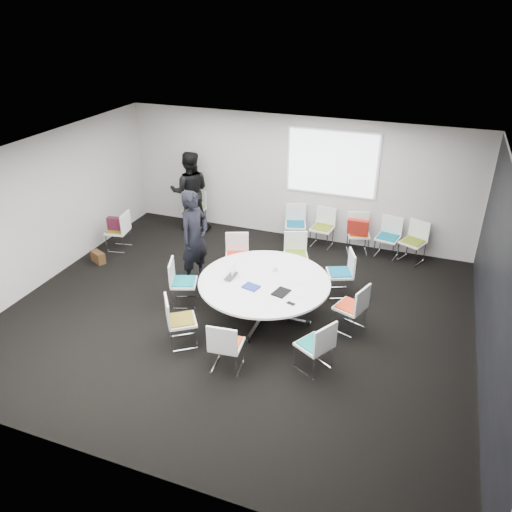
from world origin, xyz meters
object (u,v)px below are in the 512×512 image
(person_back, at_px, (190,192))
(maroon_bag, at_px, (117,224))
(chair_ring_h, at_px, (314,354))
(conference_table, at_px, (264,290))
(chair_ring_e, at_px, (184,290))
(cup, at_px, (275,269))
(chair_ring_g, at_px, (227,354))
(chair_person_back, at_px, (195,216))
(chair_back_b, at_px, (322,235))
(chair_back_c, at_px, (358,241))
(chair_spare_left, at_px, (119,238))
(chair_back_d, at_px, (387,245))
(chair_ring_b, at_px, (340,281))
(chair_back_e, at_px, (412,249))
(chair_back_a, at_px, (295,232))
(chair_ring_f, at_px, (182,329))
(chair_ring_a, at_px, (350,316))
(brown_bag, at_px, (98,257))
(laptop, at_px, (234,277))
(person_main, at_px, (195,238))
(chair_ring_d, at_px, (237,264))
(chair_ring_c, at_px, (296,263))

(person_back, height_order, maroon_bag, person_back)
(chair_ring_h, bearing_deg, conference_table, 77.73)
(chair_ring_e, relative_size, person_back, 0.46)
(cup, bearing_deg, chair_ring_e, -162.76)
(chair_ring_g, bearing_deg, chair_person_back, 115.72)
(chair_back_b, distance_m, chair_back_c, 0.81)
(chair_spare_left, bearing_deg, chair_back_d, -82.60)
(chair_ring_b, distance_m, chair_back_e, 2.18)
(chair_back_a, distance_m, maroon_bag, 3.97)
(chair_ring_f, bearing_deg, cup, 110.77)
(conference_table, bearing_deg, chair_back_e, 53.57)
(conference_table, relative_size, chair_spare_left, 2.57)
(chair_ring_a, distance_m, chair_person_back, 5.26)
(brown_bag, bearing_deg, cup, -4.29)
(person_back, bearing_deg, chair_ring_f, 91.85)
(conference_table, xyz_separation_m, chair_back_e, (2.25, 3.04, -0.27))
(laptop, bearing_deg, chair_spare_left, 69.19)
(chair_back_b, xyz_separation_m, person_main, (-1.94, -2.39, 0.67))
(chair_ring_a, distance_m, chair_ring_h, 1.23)
(chair_person_back, xyz_separation_m, laptop, (2.36, -3.17, 0.47))
(chair_back_a, distance_m, person_back, 2.65)
(chair_ring_d, bearing_deg, chair_person_back, -67.09)
(person_main, xyz_separation_m, brown_bag, (-2.33, -0.01, -0.83))
(chair_back_b, bearing_deg, chair_ring_h, 109.05)
(chair_ring_a, bearing_deg, person_main, 100.06)
(chair_ring_f, distance_m, laptop, 1.28)
(chair_spare_left, bearing_deg, chair_ring_b, -101.39)
(chair_back_e, relative_size, brown_bag, 2.44)
(chair_ring_e, bearing_deg, person_back, -175.60)
(chair_back_d, xyz_separation_m, laptop, (-2.25, -3.17, 0.47))
(chair_back_a, xyz_separation_m, chair_back_d, (2.05, 0.03, 0.00))
(chair_ring_c, xyz_separation_m, chair_ring_e, (-1.61, -1.73, 0.00))
(chair_back_b, height_order, chair_person_back, same)
(chair_ring_c, bearing_deg, chair_back_b, -118.00)
(chair_ring_d, height_order, cup, chair_ring_d)
(chair_back_b, xyz_separation_m, chair_back_c, (0.81, -0.02, 0.00))
(maroon_bag, bearing_deg, chair_back_a, 25.20)
(chair_ring_d, height_order, chair_ring_f, same)
(chair_ring_a, distance_m, maroon_bag, 5.54)
(person_back, bearing_deg, chair_back_c, 159.26)
(chair_ring_e, distance_m, person_main, 1.06)
(conference_table, relative_size, chair_ring_d, 2.57)
(brown_bag, bearing_deg, chair_ring_g, -29.13)
(chair_back_a, bearing_deg, maroon_bag, 8.33)
(chair_ring_a, height_order, chair_spare_left, same)
(chair_back_e, height_order, person_main, person_main)
(chair_ring_a, relative_size, person_back, 0.46)
(brown_bag, bearing_deg, chair_back_e, 20.84)
(chair_back_d, height_order, laptop, chair_back_d)
(chair_back_b, xyz_separation_m, chair_person_back, (-3.17, -0.00, 0.00))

